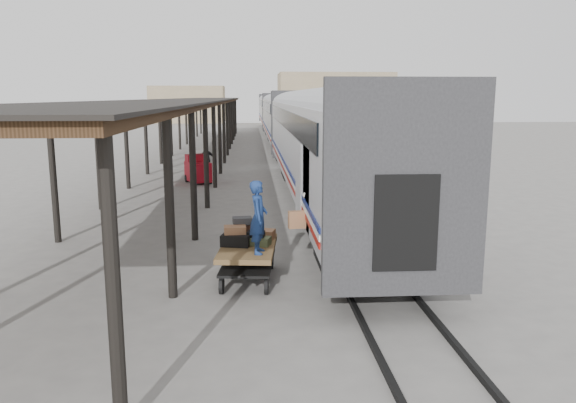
# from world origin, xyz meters

# --- Properties ---
(ground) EXTENTS (160.00, 160.00, 0.00)m
(ground) POSITION_xyz_m (0.00, 0.00, 0.00)
(ground) COLOR slate
(ground) RESTS_ON ground
(train) EXTENTS (3.45, 76.01, 4.01)m
(train) POSITION_xyz_m (3.19, 33.79, 2.69)
(train) COLOR silver
(train) RESTS_ON ground
(canopy) EXTENTS (4.90, 64.30, 4.15)m
(canopy) POSITION_xyz_m (-3.40, 24.00, 4.00)
(canopy) COLOR #422B19
(canopy) RESTS_ON ground
(rails) EXTENTS (1.54, 150.00, 0.12)m
(rails) POSITION_xyz_m (3.20, 34.00, 0.06)
(rails) COLOR black
(rails) RESTS_ON ground
(building_far) EXTENTS (18.00, 10.00, 8.00)m
(building_far) POSITION_xyz_m (14.00, 78.00, 4.00)
(building_far) COLOR tan
(building_far) RESTS_ON ground
(building_left) EXTENTS (12.00, 8.00, 6.00)m
(building_left) POSITION_xyz_m (-10.00, 82.00, 3.00)
(building_left) COLOR tan
(building_left) RESTS_ON ground
(baggage_cart) EXTENTS (1.48, 2.51, 0.86)m
(baggage_cart) POSITION_xyz_m (0.29, -0.97, 0.65)
(baggage_cart) COLOR brown
(baggage_cart) RESTS_ON ground
(suitcase_stack) EXTENTS (1.35, 1.23, 0.58)m
(suitcase_stack) POSITION_xyz_m (0.24, -0.67, 1.05)
(suitcase_stack) COLOR #393A3C
(suitcase_stack) RESTS_ON baggage_cart
(luggage_tug) EXTENTS (1.50, 1.85, 1.42)m
(luggage_tug) POSITION_xyz_m (-2.31, 14.55, 0.65)
(luggage_tug) COLOR maroon
(luggage_tug) RESTS_ON ground
(porter) EXTENTS (0.46, 0.64, 1.65)m
(porter) POSITION_xyz_m (0.54, -1.62, 1.68)
(porter) COLOR navy
(porter) RESTS_ON baggage_cart
(pedestrian) EXTENTS (1.03, 0.75, 1.63)m
(pedestrian) POSITION_xyz_m (-2.10, 17.93, 0.81)
(pedestrian) COLOR black
(pedestrian) RESTS_ON ground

